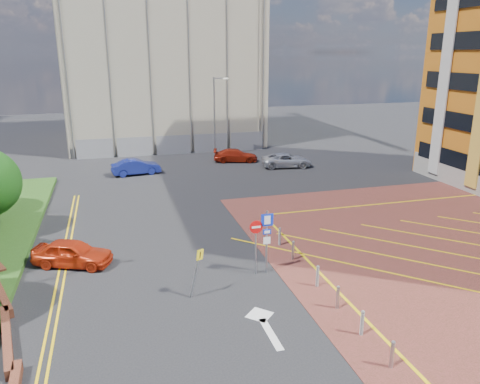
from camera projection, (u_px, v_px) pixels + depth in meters
name	position (u px, v px, depth m)	size (l,w,h in m)	color
ground	(263.00, 283.00, 21.86)	(140.00, 140.00, 0.00)	black
lamp_back	(215.00, 114.00, 47.50)	(1.53, 0.16, 8.00)	#9EA0A8
sign_cluster	(263.00, 236.00, 22.29)	(1.17, 0.12, 3.20)	#9EA0A8
warning_sign	(197.00, 267.00, 20.24)	(0.71, 0.41, 2.25)	#9EA0A8
bollard_row	(324.00, 284.00, 20.78)	(0.14, 11.14, 0.90)	#9EA0A8
construction_building	(159.00, 47.00, 55.62)	(21.20, 19.20, 22.00)	#B5AC94
construction_fence	(183.00, 144.00, 49.52)	(21.60, 0.06, 2.00)	gray
car_red_left	(72.00, 253.00, 23.51)	(1.59, 3.95, 1.34)	red
car_blue_back	(136.00, 167.00, 41.11)	(1.46, 4.20, 1.38)	navy
car_red_back	(236.00, 155.00, 45.99)	(1.75, 4.31, 1.25)	#9D1F0D
car_silver_back	(287.00, 160.00, 43.80)	(2.15, 4.66, 1.29)	silver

